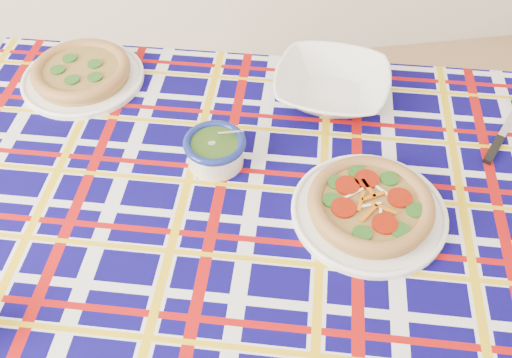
{
  "coord_description": "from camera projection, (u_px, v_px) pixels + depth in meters",
  "views": [
    {
      "loc": [
        -0.01,
        -0.35,
        1.73
      ],
      "look_at": [
        0.11,
        0.47,
        0.81
      ],
      "focal_mm": 40.0,
      "sensor_mm": 36.0,
      "label": 1
    }
  ],
  "objects": [
    {
      "name": "pesto_bowl",
      "position": [
        215.0,
        149.0,
        1.27
      ],
      "size": [
        0.17,
        0.17,
        0.08
      ],
      "primitive_type": null,
      "rotation": [
        0.0,
        0.0,
        -0.27
      ],
      "color": "#1E380F",
      "rests_on": "tablecloth"
    },
    {
      "name": "table_knife",
      "position": [
        509.0,
        123.0,
        1.38
      ],
      "size": [
        0.19,
        0.2,
        0.01
      ],
      "primitive_type": null,
      "rotation": [
        0.0,
        0.0,
        0.83
      ],
      "color": "silver",
      "rests_on": "tablecloth"
    },
    {
      "name": "serving_bowl",
      "position": [
        331.0,
        86.0,
        1.43
      ],
      "size": [
        0.37,
        0.37,
        0.07
      ],
      "primitive_type": "imported",
      "rotation": [
        0.0,
        0.0,
        -0.39
      ],
      "color": "white",
      "rests_on": "tablecloth"
    },
    {
      "name": "tablecloth",
      "position": [
        286.0,
        222.0,
        1.25
      ],
      "size": [
        1.93,
        1.48,
        0.11
      ],
      "primitive_type": null,
      "rotation": [
        0.0,
        0.0,
        -0.26
      ],
      "color": "#09044C",
      "rests_on": "dining_table"
    },
    {
      "name": "second_focaccia_plate",
      "position": [
        81.0,
        71.0,
        1.48
      ],
      "size": [
        0.42,
        0.42,
        0.06
      ],
      "primitive_type": null,
      "rotation": [
        0.0,
        0.0,
        -0.34
      ],
      "color": "olive",
      "rests_on": "tablecloth"
    },
    {
      "name": "dining_table",
      "position": [
        286.0,
        229.0,
        1.27
      ],
      "size": [
        1.89,
        1.44,
        0.78
      ],
      "rotation": [
        0.0,
        0.0,
        -0.26
      ],
      "color": "brown",
      "rests_on": "floor"
    },
    {
      "name": "main_focaccia_plate",
      "position": [
        371.0,
        205.0,
        1.17
      ],
      "size": [
        0.37,
        0.37,
        0.06
      ],
      "primitive_type": null,
      "rotation": [
        0.0,
        0.0,
        -0.11
      ],
      "color": "olive",
      "rests_on": "tablecloth"
    }
  ]
}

